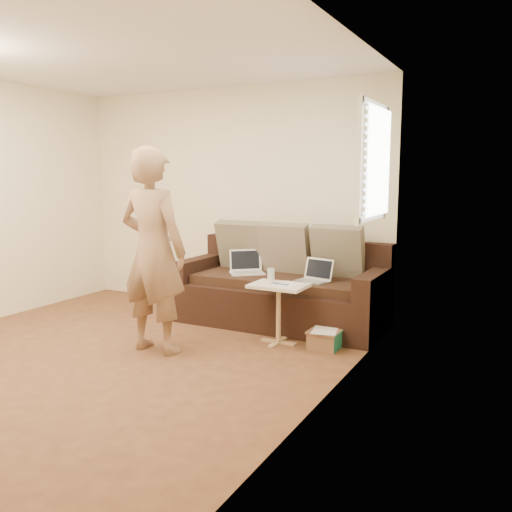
{
  "coord_description": "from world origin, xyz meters",
  "views": [
    {
      "loc": [
        3.25,
        -3.36,
        1.59
      ],
      "look_at": [
        0.8,
        1.4,
        0.78
      ],
      "focal_mm": 37.89,
      "sensor_mm": 36.0,
      "label": 1
    }
  ],
  "objects_px": {
    "striped_box": "(325,339)",
    "drinking_glass": "(271,275)",
    "laptop_silver": "(312,282)",
    "sofa": "(280,285)",
    "side_table": "(278,314)",
    "person": "(153,251)",
    "laptop_white": "(247,274)"
  },
  "relations": [
    {
      "from": "striped_box",
      "to": "drinking_glass",
      "type": "bearing_deg",
      "value": 173.22
    },
    {
      "from": "laptop_silver",
      "to": "sofa",
      "type": "bearing_deg",
      "value": 171.74
    },
    {
      "from": "side_table",
      "to": "drinking_glass",
      "type": "distance_m",
      "value": 0.39
    },
    {
      "from": "person",
      "to": "side_table",
      "type": "height_order",
      "value": "person"
    },
    {
      "from": "person",
      "to": "striped_box",
      "type": "relative_size",
      "value": 6.46
    },
    {
      "from": "laptop_silver",
      "to": "drinking_glass",
      "type": "distance_m",
      "value": 0.47
    },
    {
      "from": "sofa",
      "to": "side_table",
      "type": "bearing_deg",
      "value": -66.77
    },
    {
      "from": "laptop_silver",
      "to": "side_table",
      "type": "distance_m",
      "value": 0.55
    },
    {
      "from": "side_table",
      "to": "drinking_glass",
      "type": "height_order",
      "value": "drinking_glass"
    },
    {
      "from": "laptop_white",
      "to": "side_table",
      "type": "height_order",
      "value": "laptop_white"
    },
    {
      "from": "striped_box",
      "to": "laptop_silver",
      "type": "bearing_deg",
      "value": 125.62
    },
    {
      "from": "sofa",
      "to": "laptop_silver",
      "type": "distance_m",
      "value": 0.46
    },
    {
      "from": "laptop_silver",
      "to": "person",
      "type": "height_order",
      "value": "person"
    },
    {
      "from": "laptop_white",
      "to": "laptop_silver",
      "type": "bearing_deg",
      "value": -47.85
    },
    {
      "from": "laptop_silver",
      "to": "drinking_glass",
      "type": "relative_size",
      "value": 2.69
    },
    {
      "from": "side_table",
      "to": "drinking_glass",
      "type": "relative_size",
      "value": 4.77
    },
    {
      "from": "person",
      "to": "side_table",
      "type": "distance_m",
      "value": 1.31
    },
    {
      "from": "striped_box",
      "to": "sofa",
      "type": "bearing_deg",
      "value": 141.32
    },
    {
      "from": "side_table",
      "to": "striped_box",
      "type": "distance_m",
      "value": 0.49
    },
    {
      "from": "laptop_white",
      "to": "sofa",
      "type": "bearing_deg",
      "value": -33.36
    },
    {
      "from": "laptop_silver",
      "to": "striped_box",
      "type": "bearing_deg",
      "value": -42.2
    },
    {
      "from": "sofa",
      "to": "laptop_white",
      "type": "relative_size",
      "value": 6.16
    },
    {
      "from": "side_table",
      "to": "striped_box",
      "type": "height_order",
      "value": "side_table"
    },
    {
      "from": "sofa",
      "to": "laptop_white",
      "type": "bearing_deg",
      "value": -173.51
    },
    {
      "from": "laptop_silver",
      "to": "drinking_glass",
      "type": "height_order",
      "value": "drinking_glass"
    },
    {
      "from": "sofa",
      "to": "striped_box",
      "type": "bearing_deg",
      "value": -38.68
    },
    {
      "from": "laptop_silver",
      "to": "laptop_white",
      "type": "xyz_separation_m",
      "value": [
        -0.8,
        0.11,
        0.0
      ]
    },
    {
      "from": "laptop_silver",
      "to": "striped_box",
      "type": "relative_size",
      "value": 1.14
    },
    {
      "from": "laptop_silver",
      "to": "side_table",
      "type": "bearing_deg",
      "value": -95.49
    },
    {
      "from": "sofa",
      "to": "striped_box",
      "type": "distance_m",
      "value": 0.98
    },
    {
      "from": "sofa",
      "to": "side_table",
      "type": "height_order",
      "value": "sofa"
    },
    {
      "from": "sofa",
      "to": "striped_box",
      "type": "xyz_separation_m",
      "value": [
        0.72,
        -0.58,
        -0.34
      ]
    }
  ]
}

